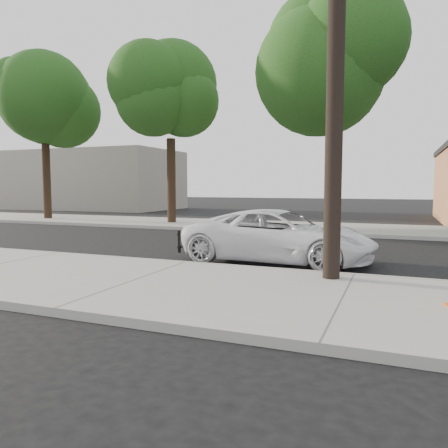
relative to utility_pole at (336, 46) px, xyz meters
The scene contains 10 objects.
ground 6.51m from the utility_pole, 143.13° to the left, with size 120.00×120.00×0.00m, color black.
near_sidewalk 6.07m from the utility_pole, 156.04° to the right, with size 90.00×4.40×0.15m, color gray.
far_sidewalk 12.64m from the utility_pole, 107.82° to the left, with size 90.00×5.00×0.15m, color gray.
curb_near 5.89m from the utility_pole, behind, with size 90.00×0.12×0.16m, color #9E9B93.
building_far 32.82m from the utility_pole, 136.11° to the left, with size 14.00×8.00×5.00m, color gray.
utility_pole is the anchor object (origin of this frame).
tree_a 20.43m from the utility_pole, 148.77° to the left, with size 4.65×4.50×9.00m.
tree_b 14.37m from the utility_pole, 131.18° to the left, with size 4.34×4.20×8.45m.
tree_c 10.66m from the utility_pole, 97.63° to the left, with size 4.96×4.80×9.55m.
police_cruiser 4.88m from the utility_pole, 126.81° to the left, with size 2.30×4.99×1.39m, color white.
Camera 1 is at (4.82, -11.59, 2.01)m, focal length 35.00 mm.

